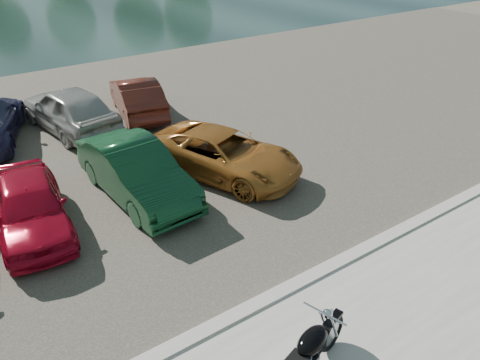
% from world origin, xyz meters
% --- Properties ---
extents(kerb, '(60.00, 0.30, 0.14)m').
position_xyz_m(kerb, '(0.00, 2.00, 0.07)').
color(kerb, '#9E9C95').
rests_on(kerb, ground).
extents(parking_lot, '(60.00, 18.00, 0.04)m').
position_xyz_m(parking_lot, '(0.00, 11.00, 0.02)').
color(parking_lot, '#3B3630').
rests_on(parking_lot, ground).
extents(car_4, '(1.94, 3.92, 1.28)m').
position_xyz_m(car_4, '(-3.51, 6.95, 0.68)').
color(car_4, '#AE0B24').
rests_on(car_4, parking_lot).
extents(car_5, '(1.75, 4.37, 1.41)m').
position_xyz_m(car_5, '(-0.91, 6.95, 0.75)').
color(car_5, '#113F22').
rests_on(car_5, parking_lot).
extents(car_6, '(3.57, 4.91, 1.24)m').
position_xyz_m(car_6, '(1.56, 6.68, 0.66)').
color(car_6, '#AB6A27').
rests_on(car_6, parking_lot).
extents(car_12, '(2.49, 4.68, 1.51)m').
position_xyz_m(car_12, '(-0.99, 12.19, 0.80)').
color(car_12, '#A3A49F').
rests_on(car_12, parking_lot).
extents(car_13, '(2.22, 4.23, 1.33)m').
position_xyz_m(car_13, '(1.46, 12.26, 0.70)').
color(car_13, '#572017').
rests_on(car_13, parking_lot).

